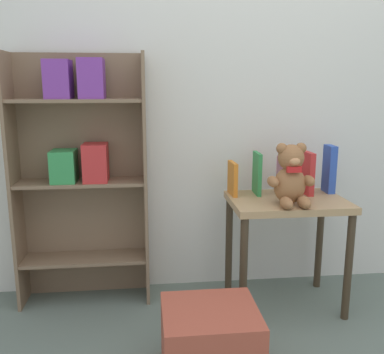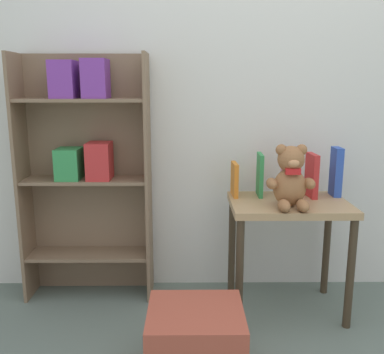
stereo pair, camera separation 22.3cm
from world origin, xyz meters
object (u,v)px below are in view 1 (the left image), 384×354
teddy_bear (291,177)px  book_standing_pink (281,175)px  book_standing_orange (233,178)px  book_standing_green (257,173)px  display_table (287,217)px  book_standing_blue (329,169)px  bookshelf_side (81,163)px  book_standing_red (307,173)px  storage_bin (210,342)px

teddy_bear → book_standing_pink: 0.22m
book_standing_orange → book_standing_green: size_ratio=0.79×
book_standing_pink → book_standing_orange: bearing=178.7°
teddy_bear → book_standing_pink: size_ratio=1.52×
display_table → book_standing_blue: book_standing_blue is taller
book_standing_blue → book_standing_green: bearing=179.8°
bookshelf_side → book_standing_blue: 1.37m
book_standing_green → book_standing_blue: (0.41, -0.01, 0.02)m
display_table → book_standing_pink: (-0.00, 0.12, 0.20)m
book_standing_pink → bookshelf_side: bearing=174.0°
book_standing_pink → book_standing_blue: 0.28m
book_standing_orange → book_standing_blue: (0.55, -0.00, 0.04)m
book_standing_pink → book_standing_red: 0.14m
display_table → book_standing_red: size_ratio=2.60×
display_table → teddy_bear: size_ratio=1.96×
book_standing_orange → book_standing_green: 0.14m
display_table → teddy_bear: (-0.02, -0.10, 0.24)m
storage_bin → teddy_bear: bearing=43.5°
bookshelf_side → book_standing_blue: bearing=-4.0°
book_standing_green → book_standing_red: size_ratio=0.99×
book_standing_green → book_standing_blue: size_ratio=0.87×
display_table → book_standing_green: (-0.14, 0.12, 0.22)m
teddy_bear → book_standing_red: teddy_bear is taller
book_standing_green → display_table: bearing=-40.3°
teddy_bear → book_standing_pink: (0.02, 0.22, -0.04)m
book_standing_blue → book_standing_pink: bearing=-179.6°
bookshelf_side → book_standing_blue: bookshelf_side is taller
bookshelf_side → book_standing_red: (1.23, -0.11, -0.06)m
display_table → book_standing_pink: bearing=90.0°
teddy_bear → book_standing_green: size_ratio=1.35×
book_standing_red → storage_bin: 1.07m
book_standing_blue → storage_bin: size_ratio=0.67×
bookshelf_side → storage_bin: size_ratio=3.46×
book_standing_blue → book_standing_orange: bearing=-179.5°
book_standing_red → book_standing_blue: book_standing_blue is taller
display_table → bookshelf_side: bearing=169.0°
teddy_bear → book_standing_green: 0.25m
book_standing_pink → book_standing_blue: size_ratio=0.77×
book_standing_pink → book_standing_blue: (0.27, -0.00, 0.03)m
book_standing_blue → storage_bin: (-0.77, -0.66, -0.59)m
book_standing_green → book_standing_red: book_standing_red is taller
book_standing_pink → book_standing_blue: bearing=-1.4°
book_standing_orange → book_standing_red: (0.41, -0.02, 0.03)m
display_table → storage_bin: 0.82m
bookshelf_side → teddy_bear: 1.11m
bookshelf_side → book_standing_green: size_ratio=5.91×
book_standing_blue → teddy_bear: bearing=-143.3°
bookshelf_side → teddy_bear: size_ratio=4.39×
storage_bin → book_standing_pink: bearing=53.3°
storage_bin → book_standing_red: bearing=45.5°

